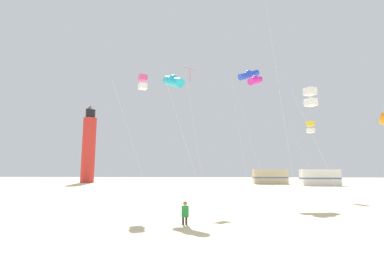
{
  "coord_description": "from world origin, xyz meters",
  "views": [
    {
      "loc": [
        0.34,
        -7.4,
        2.66
      ],
      "look_at": [
        -0.91,
        10.22,
        5.27
      ],
      "focal_mm": 26.72,
      "sensor_mm": 36.0,
      "label": 1
    }
  ],
  "objects": [
    {
      "name": "kite_tube_blue",
      "position": [
        4.28,
        22.1,
        12.7
      ],
      "size": [
        3.15,
        2.81,
        13.41
      ],
      "color": "silver",
      "rests_on": "ground"
    },
    {
      "name": "kite_tube_magenta",
      "position": [
        4.72,
        20.61,
        11.6
      ],
      "size": [
        3.4,
        3.68,
        12.31
      ],
      "color": "silver",
      "rests_on": "ground"
    },
    {
      "name": "kite_tube_cyan",
      "position": [
        -2.58,
        13.54,
        9.42
      ],
      "size": [
        3.49,
        3.7,
        10.12
      ],
      "color": "silver",
      "rests_on": "ground"
    },
    {
      "name": "kite_box_gold",
      "position": [
        10.3,
        21.98,
        6.96
      ],
      "size": [
        2.58,
        2.58,
        7.55
      ],
      "color": "silver",
      "rests_on": "ground"
    },
    {
      "name": "kite_diamond_scarlet",
      "position": [
        -1.63,
        18.14,
        11.48
      ],
      "size": [
        2.0,
        2.0,
        12.28
      ],
      "color": "silver",
      "rests_on": "ground"
    },
    {
      "name": "rv_van_tan",
      "position": [
        11.44,
        49.45,
        1.39
      ],
      "size": [
        6.53,
        2.61,
        2.8
      ],
      "rotation": [
        0.0,
        0.0,
        0.04
      ],
      "color": "#C6B28C",
      "rests_on": "ground"
    },
    {
      "name": "kite_box_rainbow",
      "position": [
        -5.1,
        14.09,
        9.55
      ],
      "size": [
        3.46,
        2.44,
        10.14
      ],
      "color": "silver",
      "rests_on": "ground"
    },
    {
      "name": "lighthouse_distant",
      "position": [
        -26.36,
        52.6,
        7.84
      ],
      "size": [
        2.8,
        2.8,
        16.8
      ],
      "color": "red",
      "rests_on": "ground"
    },
    {
      "name": "kite_box_white",
      "position": [
        6.49,
        10.4,
        7.18
      ],
      "size": [
        2.73,
        1.87,
        7.76
      ],
      "color": "silver",
      "rests_on": "ground"
    },
    {
      "name": "rv_van_white",
      "position": [
        19.03,
        44.53,
        1.39
      ],
      "size": [
        6.45,
        2.37,
        2.8
      ],
      "rotation": [
        0.0,
        0.0,
        -0.0
      ],
      "color": "white",
      "rests_on": "ground"
    },
    {
      "name": "kite_flyer_standing",
      "position": [
        -1.01,
        6.89,
        0.61
      ],
      "size": [
        0.38,
        0.54,
        1.16
      ],
      "rotation": [
        0.0,
        0.0,
        3.29
      ],
      "color": "#238438",
      "rests_on": "ground"
    }
  ]
}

